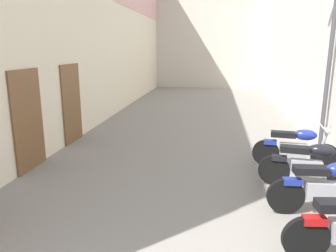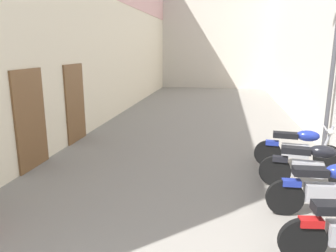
{
  "view_description": "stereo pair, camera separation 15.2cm",
  "coord_description": "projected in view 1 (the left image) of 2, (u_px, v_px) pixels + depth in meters",
  "views": [
    {
      "loc": [
        0.64,
        -0.74,
        2.63
      ],
      "look_at": [
        -0.22,
        5.12,
        1.2
      ],
      "focal_mm": 34.63,
      "sensor_mm": 36.0,
      "label": 1
    },
    {
      "loc": [
        0.79,
        -0.72,
        2.63
      ],
      "look_at": [
        -0.22,
        5.12,
        1.2
      ],
      "focal_mm": 34.63,
      "sensor_mm": 36.0,
      "label": 2
    }
  ],
  "objects": [
    {
      "name": "motorcycle_fourth",
      "position": [
        328.0,
        186.0,
        5.13
      ],
      "size": [
        1.85,
        0.58,
        1.04
      ],
      "color": "black",
      "rests_on": "ground"
    },
    {
      "name": "building_right",
      "position": [
        313.0,
        6.0,
        10.25
      ],
      "size": [
        0.45,
        21.33,
        7.85
      ],
      "color": "silver",
      "rests_on": "ground"
    },
    {
      "name": "building_left",
      "position": [
        95.0,
        8.0,
        11.21
      ],
      "size": [
        0.45,
        21.33,
        7.88
      ],
      "color": "beige",
      "rests_on": "ground"
    },
    {
      "name": "ground_plane",
      "position": [
        192.0,
        138.0,
        9.76
      ],
      "size": [
        37.33,
        37.33,
        0.0
      ],
      "primitive_type": "plane",
      "color": "gray"
    },
    {
      "name": "motorcycle_sixth",
      "position": [
        296.0,
        146.0,
        7.19
      ],
      "size": [
        1.85,
        0.58,
        1.04
      ],
      "color": "black",
      "rests_on": "ground"
    },
    {
      "name": "motorcycle_fifth",
      "position": [
        310.0,
        164.0,
        6.12
      ],
      "size": [
        1.84,
        0.58,
        1.04
      ],
      "color": "black",
      "rests_on": "ground"
    },
    {
      "name": "building_far_end",
      "position": [
        208.0,
        44.0,
        22.21
      ],
      "size": [
        9.79,
        2.0,
        5.83
      ],
      "primitive_type": "cube",
      "color": "beige",
      "rests_on": "ground"
    },
    {
      "name": "street_lamp",
      "position": [
        327.0,
        44.0,
        7.45
      ],
      "size": [
        0.79,
        0.18,
        4.64
      ],
      "color": "#47474C",
      "rests_on": "ground"
    }
  ]
}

